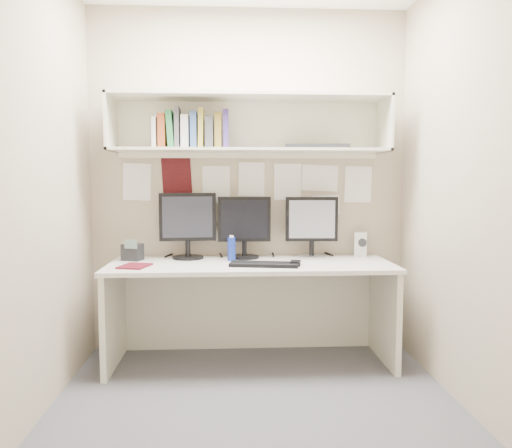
{
  "coord_description": "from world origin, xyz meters",
  "views": [
    {
      "loc": [
        -0.15,
        -2.84,
        1.31
      ],
      "look_at": [
        0.02,
        0.35,
        1.03
      ],
      "focal_mm": 35.0,
      "sensor_mm": 36.0,
      "label": 1
    }
  ],
  "objects": [
    {
      "name": "hutch_tray",
      "position": [
        0.49,
        0.8,
        1.56
      ],
      "size": [
        0.48,
        0.23,
        0.03
      ],
      "primitive_type": "cube",
      "rotation": [
        0.0,
        0.0,
        -0.11
      ],
      "color": "black",
      "rests_on": "overhead_hutch"
    },
    {
      "name": "desk_phone",
      "position": [
        -0.86,
        0.8,
        0.79
      ],
      "size": [
        0.16,
        0.15,
        0.16
      ],
      "rotation": [
        0.0,
        0.0,
        -0.33
      ],
      "color": "black",
      "rests_on": "desk"
    },
    {
      "name": "monitor_left",
      "position": [
        -0.46,
        0.87,
        0.99
      ],
      "size": [
        0.42,
        0.23,
        0.49
      ],
      "rotation": [
        0.0,
        0.0,
        0.07
      ],
      "color": "black",
      "rests_on": "desk"
    },
    {
      "name": "pinned_papers",
      "position": [
        0.0,
        0.99,
        1.25
      ],
      "size": [
        1.92,
        0.01,
        0.48
      ],
      "primitive_type": null,
      "color": "white",
      "rests_on": "wall_back"
    },
    {
      "name": "maroon_notebook",
      "position": [
        -0.79,
        0.51,
        0.74
      ],
      "size": [
        0.23,
        0.25,
        0.01
      ],
      "primitive_type": "cube",
      "rotation": [
        0.0,
        0.0,
        -0.27
      ],
      "color": "#550E1A",
      "rests_on": "desk"
    },
    {
      "name": "book_stack",
      "position": [
        -0.42,
        0.81,
        1.67
      ],
      "size": [
        0.54,
        0.18,
        0.29
      ],
      "color": "beige",
      "rests_on": "overhead_hutch"
    },
    {
      "name": "monitor_center",
      "position": [
        -0.04,
        0.87,
        0.98
      ],
      "size": [
        0.39,
        0.22,
        0.46
      ],
      "rotation": [
        0.0,
        0.0,
        0.0
      ],
      "color": "black",
      "rests_on": "desk"
    },
    {
      "name": "mouse",
      "position": [
        0.3,
        0.51,
        0.75
      ],
      "size": [
        0.09,
        0.12,
        0.03
      ],
      "primitive_type": "cube",
      "rotation": [
        0.0,
        0.0,
        -0.21
      ],
      "color": "black",
      "rests_on": "desk"
    },
    {
      "name": "overhead_hutch",
      "position": [
        0.0,
        0.86,
        1.72
      ],
      "size": [
        2.0,
        0.38,
        0.4
      ],
      "color": "beige",
      "rests_on": "wall_back"
    },
    {
      "name": "monitor_right",
      "position": [
        0.47,
        0.87,
        0.98
      ],
      "size": [
        0.39,
        0.22,
        0.46
      ],
      "rotation": [
        0.0,
        0.0,
        -0.04
      ],
      "color": "#A5A5AA",
      "rests_on": "desk"
    },
    {
      "name": "wall_right",
      "position": [
        1.2,
        0.0,
        1.3
      ],
      "size": [
        0.02,
        2.0,
        2.6
      ],
      "primitive_type": "cube",
      "color": "tan",
      "rests_on": "ground"
    },
    {
      "name": "floor",
      "position": [
        0.0,
        0.0,
        0.0
      ],
      "size": [
        2.4,
        2.0,
        0.01
      ],
      "primitive_type": "cube",
      "color": "#4B4A4F",
      "rests_on": "ground"
    },
    {
      "name": "blue_bottle",
      "position": [
        -0.14,
        0.74,
        0.82
      ],
      "size": [
        0.06,
        0.06,
        0.18
      ],
      "color": "navy",
      "rests_on": "desk"
    },
    {
      "name": "keyboard",
      "position": [
        0.08,
        0.5,
        0.74
      ],
      "size": [
        0.49,
        0.24,
        0.02
      ],
      "primitive_type": "cube",
      "rotation": [
        0.0,
        0.0,
        -0.17
      ],
      "color": "black",
      "rests_on": "desk"
    },
    {
      "name": "wall_back",
      "position": [
        0.0,
        1.0,
        1.3
      ],
      "size": [
        2.4,
        0.02,
        2.6
      ],
      "primitive_type": "cube",
      "color": "tan",
      "rests_on": "ground"
    },
    {
      "name": "wall_left",
      "position": [
        -1.2,
        0.0,
        1.3
      ],
      "size": [
        0.02,
        2.0,
        2.6
      ],
      "primitive_type": "cube",
      "color": "tan",
      "rests_on": "ground"
    },
    {
      "name": "speaker",
      "position": [
        0.86,
        0.9,
        0.82
      ],
      "size": [
        0.12,
        0.12,
        0.19
      ],
      "rotation": [
        0.0,
        0.0,
        -0.29
      ],
      "color": "#B5B4B0",
      "rests_on": "desk"
    },
    {
      "name": "desk",
      "position": [
        0.0,
        0.65,
        0.37
      ],
      "size": [
        2.0,
        0.7,
        0.73
      ],
      "color": "beige",
      "rests_on": "floor"
    },
    {
      "name": "wall_front",
      "position": [
        0.0,
        -1.0,
        1.3
      ],
      "size": [
        2.4,
        0.02,
        2.6
      ],
      "primitive_type": "cube",
      "color": "tan",
      "rests_on": "ground"
    }
  ]
}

